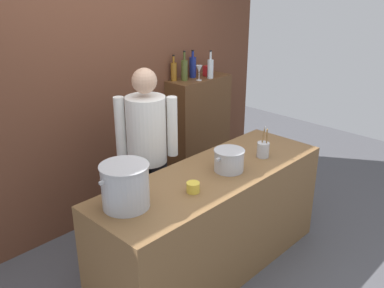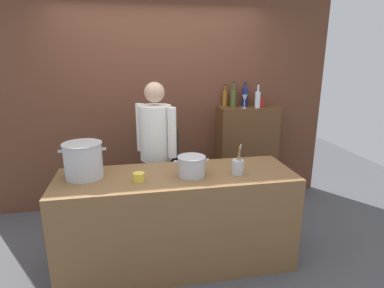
% 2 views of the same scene
% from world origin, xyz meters
% --- Properties ---
extents(ground_plane, '(8.00, 8.00, 0.00)m').
position_xyz_m(ground_plane, '(0.00, 0.00, 0.00)').
color(ground_plane, '#4C4C51').
extents(brick_back_panel, '(4.40, 0.10, 3.00)m').
position_xyz_m(brick_back_panel, '(0.00, 1.40, 1.50)').
color(brick_back_panel, brown).
rests_on(brick_back_panel, ground_plane).
extents(prep_counter, '(2.12, 0.70, 0.90)m').
position_xyz_m(prep_counter, '(0.00, 0.00, 0.45)').
color(prep_counter, brown).
rests_on(prep_counter, ground_plane).
extents(bar_cabinet, '(0.76, 0.32, 1.28)m').
position_xyz_m(bar_cabinet, '(1.10, 1.19, 0.64)').
color(bar_cabinet, brown).
rests_on(bar_cabinet, ground_plane).
extents(chef, '(0.44, 0.44, 1.66)m').
position_xyz_m(chef, '(-0.12, 0.65, 0.96)').
color(chef, black).
rests_on(chef, ground_plane).
extents(stockpot_large, '(0.39, 0.33, 0.31)m').
position_xyz_m(stockpot_large, '(-0.79, 0.09, 1.05)').
color(stockpot_large, '#B7BABF').
rests_on(stockpot_large, prep_counter).
extents(stockpot_small, '(0.31, 0.25, 0.18)m').
position_xyz_m(stockpot_small, '(0.12, -0.06, 0.99)').
color(stockpot_small, '#B7BABF').
rests_on(stockpot_small, prep_counter).
extents(utensil_crock, '(0.10, 0.10, 0.27)m').
position_xyz_m(utensil_crock, '(0.53, -0.10, 0.97)').
color(utensil_crock, '#B7BABF').
rests_on(utensil_crock, prep_counter).
extents(butter_jar, '(0.10, 0.10, 0.07)m').
position_xyz_m(butter_jar, '(-0.33, -0.10, 0.94)').
color(butter_jar, yellow).
rests_on(butter_jar, prep_counter).
extents(wine_bottle_clear, '(0.07, 0.07, 0.30)m').
position_xyz_m(wine_bottle_clear, '(1.18, 1.09, 1.39)').
color(wine_bottle_clear, silver).
rests_on(wine_bottle_clear, bar_cabinet).
extents(wine_bottle_olive, '(0.07, 0.07, 0.32)m').
position_xyz_m(wine_bottle_olive, '(0.90, 1.22, 1.40)').
color(wine_bottle_olive, '#475123').
rests_on(wine_bottle_olive, bar_cabinet).
extents(wine_bottle_amber, '(0.06, 0.06, 0.28)m').
position_xyz_m(wine_bottle_amber, '(0.81, 1.29, 1.39)').
color(wine_bottle_amber, '#8C5919').
rests_on(wine_bottle_amber, bar_cabinet).
extents(wine_bottle_cobalt, '(0.08, 0.08, 0.30)m').
position_xyz_m(wine_bottle_cobalt, '(1.07, 1.26, 1.40)').
color(wine_bottle_cobalt, navy).
rests_on(wine_bottle_cobalt, bar_cabinet).
extents(wine_glass_short, '(0.07, 0.07, 0.16)m').
position_xyz_m(wine_glass_short, '(1.01, 1.10, 1.40)').
color(wine_glass_short, silver).
rests_on(wine_glass_short, bar_cabinet).
extents(spice_tin_red, '(0.09, 0.09, 0.11)m').
position_xyz_m(spice_tin_red, '(1.24, 1.18, 1.34)').
color(spice_tin_red, red).
rests_on(spice_tin_red, bar_cabinet).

